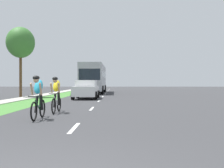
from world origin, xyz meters
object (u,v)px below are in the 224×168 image
cyclist_lead (38,97)px  sedan_white (86,89)px  street_tree_near (21,43)px  cyclist_trailing (56,94)px  bus_silver (94,77)px

cyclist_lead → sedan_white: bearing=88.1°
cyclist_lead → street_tree_near: size_ratio=0.27×
cyclist_trailing → street_tree_near: street_tree_near is taller
sedan_white → cyclist_lead: bearing=-91.9°
bus_silver → cyclist_lead: bearing=-90.2°
cyclist_trailing → sedan_white: bearing=88.8°
cyclist_lead → sedan_white: 11.97m
cyclist_lead → cyclist_trailing: same height
cyclist_lead → bus_silver: (0.08, 23.47, 1.17)m
street_tree_near → cyclist_trailing: bearing=-63.5°
sedan_white → street_tree_near: 7.72m
cyclist_trailing → street_tree_near: bearing=116.5°
cyclist_lead → sedan_white: (0.39, 11.96, -0.04)m
cyclist_trailing → street_tree_near: 14.00m
sedan_white → street_tree_near: size_ratio=0.68×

